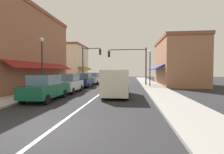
# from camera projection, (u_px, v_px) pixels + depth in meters

# --- Properties ---
(ground_plane) EXTENTS (80.00, 80.00, 0.00)m
(ground_plane) POSITION_uv_depth(u_px,v_px,m) (111.00, 86.00, 23.66)
(ground_plane) COLOR black
(sidewalk_left) EXTENTS (2.60, 56.00, 0.12)m
(sidewalk_left) POSITION_uv_depth(u_px,v_px,m) (73.00, 85.00, 24.27)
(sidewalk_left) COLOR #A39E99
(sidewalk_left) RESTS_ON ground
(sidewalk_right) EXTENTS (2.60, 56.00, 0.12)m
(sidewalk_right) POSITION_uv_depth(u_px,v_px,m) (152.00, 86.00, 23.04)
(sidewalk_right) COLOR gray
(sidewalk_right) RESTS_ON ground
(lane_center_stripe) EXTENTS (0.14, 52.00, 0.01)m
(lane_center_stripe) POSITION_uv_depth(u_px,v_px,m) (111.00, 86.00, 23.66)
(lane_center_stripe) COLOR silver
(lane_center_stripe) RESTS_ON ground
(storefront_left_block) EXTENTS (6.81, 14.20, 8.73)m
(storefront_left_block) POSITION_uv_depth(u_px,v_px,m) (18.00, 50.00, 18.61)
(storefront_left_block) COLOR #8E5B42
(storefront_left_block) RESTS_ON ground
(storefront_right_block) EXTENTS (6.43, 10.20, 6.58)m
(storefront_right_block) POSITION_uv_depth(u_px,v_px,m) (178.00, 62.00, 24.48)
(storefront_right_block) COLOR #9E6B4C
(storefront_right_block) RESTS_ON ground
(storefront_far_left) EXTENTS (7.19, 8.20, 7.20)m
(storefront_far_left) POSITION_uv_depth(u_px,v_px,m) (69.00, 63.00, 34.55)
(storefront_far_left) COLOR beige
(storefront_far_left) RESTS_ON ground
(parked_car_nearest_left) EXTENTS (1.80, 4.11, 1.77)m
(parked_car_nearest_left) POSITION_uv_depth(u_px,v_px,m) (45.00, 88.00, 11.79)
(parked_car_nearest_left) COLOR #0F4C33
(parked_car_nearest_left) RESTS_ON ground
(parked_car_second_left) EXTENTS (1.85, 4.14, 1.77)m
(parked_car_second_left) POSITION_uv_depth(u_px,v_px,m) (69.00, 83.00, 16.13)
(parked_car_second_left) COLOR #B7BABF
(parked_car_second_left) RESTS_ON ground
(parked_car_third_left) EXTENTS (1.84, 4.13, 1.77)m
(parked_car_third_left) POSITION_uv_depth(u_px,v_px,m) (84.00, 80.00, 21.53)
(parked_car_third_left) COLOR navy
(parked_car_third_left) RESTS_ON ground
(parked_car_far_left) EXTENTS (1.85, 4.13, 1.77)m
(parked_car_far_left) POSITION_uv_depth(u_px,v_px,m) (94.00, 78.00, 26.63)
(parked_car_far_left) COLOR silver
(parked_car_far_left) RESTS_ON ground
(van_in_lane) EXTENTS (2.06, 5.21, 2.12)m
(van_in_lane) POSITION_uv_depth(u_px,v_px,m) (117.00, 82.00, 13.89)
(van_in_lane) COLOR beige
(van_in_lane) RESTS_ON ground
(traffic_signal_mast_arm) EXTENTS (5.45, 0.50, 5.32)m
(traffic_signal_mast_arm) POSITION_uv_depth(u_px,v_px,m) (132.00, 59.00, 24.13)
(traffic_signal_mast_arm) COLOR #333333
(traffic_signal_mast_arm) RESTS_ON ground
(traffic_signal_left_corner) EXTENTS (3.04, 0.50, 5.80)m
(traffic_signal_left_corner) POSITION_uv_depth(u_px,v_px,m) (89.00, 60.00, 26.61)
(traffic_signal_left_corner) COLOR #333333
(traffic_signal_left_corner) RESTS_ON ground
(street_lamp_left_near) EXTENTS (0.36, 0.36, 4.98)m
(street_lamp_left_near) POSITION_uv_depth(u_px,v_px,m) (42.00, 56.00, 15.03)
(street_lamp_left_near) COLOR black
(street_lamp_left_near) RESTS_ON ground
(street_lamp_right_mid) EXTENTS (0.36, 0.36, 4.59)m
(street_lamp_right_mid) POSITION_uv_depth(u_px,v_px,m) (150.00, 62.00, 21.42)
(street_lamp_right_mid) COLOR black
(street_lamp_right_mid) RESTS_ON ground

